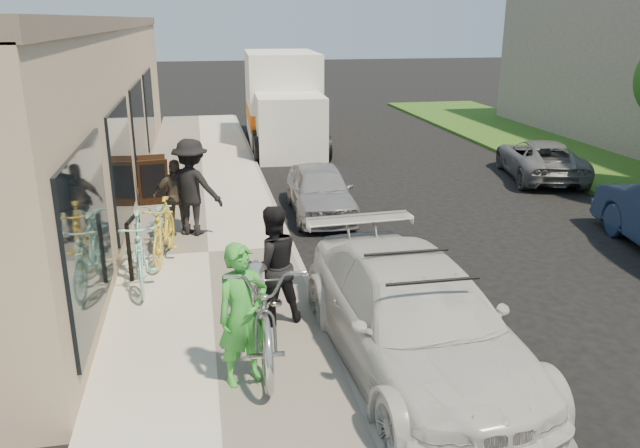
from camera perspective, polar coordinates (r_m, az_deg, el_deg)
ground at (r=9.09m, az=3.23°, el=-9.18°), size 120.00×120.00×0.00m
sidewalk at (r=11.56m, az=-10.14°, el=-2.86°), size 3.00×34.00×0.15m
curb at (r=11.67m, az=-2.52°, el=-2.42°), size 0.12×34.00×0.13m
storefront at (r=16.25m, az=-22.66°, el=9.60°), size 3.60×20.00×4.22m
bike_rack at (r=10.65m, az=-16.64°, el=-1.37°), size 0.18×0.70×0.99m
sandwich_board at (r=14.63m, az=-15.04°, el=3.86°), size 0.74×0.74×1.08m
sedan_white at (r=7.81m, az=8.64°, el=-8.56°), size 2.20×4.86×1.42m
sedan_silver at (r=13.86m, az=0.02°, el=3.11°), size 1.46×3.34×1.12m
moving_truck at (r=21.90m, az=-3.39°, el=10.87°), size 2.65×6.41×3.10m
far_car_gray at (r=18.18m, az=19.47°, el=5.62°), size 2.61×4.11×1.06m
tandem_bike at (r=7.82m, az=-5.28°, el=-7.11°), size 1.00×2.67×1.39m
woman_rider at (r=7.18m, az=-7.08°, el=-8.23°), size 0.72×0.60×1.70m
man_standing at (r=8.53m, az=-4.41°, el=-3.77°), size 0.94×0.80×1.69m
cruiser_bike_a at (r=10.19m, az=-16.17°, el=-2.38°), size 0.70×1.93×1.14m
cruiser_bike_b at (r=12.14m, az=-14.46°, el=0.33°), size 0.62×1.61×0.83m
cruiser_bike_c at (r=11.19m, az=-14.10°, el=-0.58°), size 0.75×1.80×1.05m
bystander_a at (r=12.29m, az=-11.65°, el=3.31°), size 1.40×1.19×1.89m
bystander_b at (r=12.44m, az=-13.07°, el=2.44°), size 0.90×0.45×1.48m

